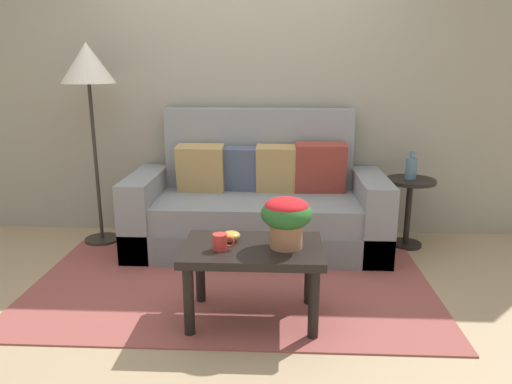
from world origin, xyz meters
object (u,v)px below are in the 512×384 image
(floor_lamp, at_px, (88,73))
(coffee_mug, at_px, (221,242))
(coffee_table, at_px, (253,259))
(couch, at_px, (258,207))
(table_vase, at_px, (411,168))
(snack_bowl, at_px, (231,236))
(side_table, at_px, (409,200))
(potted_plant, at_px, (286,216))

(floor_lamp, xyz_separation_m, coffee_mug, (1.22, -1.34, -0.92))
(coffee_table, bearing_deg, couch, 91.18)
(coffee_table, xyz_separation_m, floor_lamp, (-1.40, 1.27, 1.05))
(table_vase, bearing_deg, snack_bowl, -138.32)
(couch, bearing_deg, table_vase, 3.58)
(side_table, height_order, snack_bowl, side_table)
(coffee_mug, xyz_separation_m, snack_bowl, (0.05, 0.14, -0.01))
(side_table, relative_size, coffee_mug, 4.59)
(floor_lamp, relative_size, snack_bowl, 14.87)
(coffee_mug, bearing_deg, side_table, 43.63)
(side_table, height_order, table_vase, table_vase)
(table_vase, bearing_deg, floor_lamp, -179.21)
(couch, height_order, snack_bowl, couch)
(coffee_table, relative_size, coffee_mug, 6.44)
(potted_plant, distance_m, snack_bowl, 0.37)
(couch, relative_size, floor_lamp, 1.24)
(couch, xyz_separation_m, coffee_table, (0.03, -1.23, 0.05))
(potted_plant, height_order, coffee_mug, potted_plant)
(couch, distance_m, table_vase, 1.32)
(coffee_table, height_order, table_vase, table_vase)
(coffee_table, relative_size, snack_bowl, 7.28)
(floor_lamp, height_order, coffee_mug, floor_lamp)
(coffee_table, xyz_separation_m, side_table, (1.25, 1.29, 0.01))
(couch, relative_size, side_table, 3.56)
(coffee_table, height_order, floor_lamp, floor_lamp)
(coffee_table, distance_m, snack_bowl, 0.19)
(couch, relative_size, table_vase, 9.01)
(floor_lamp, distance_m, table_vase, 2.75)
(coffee_table, xyz_separation_m, potted_plant, (0.19, -0.01, 0.27))
(coffee_mug, bearing_deg, coffee_table, 20.19)
(potted_plant, height_order, snack_bowl, potted_plant)
(floor_lamp, height_order, snack_bowl, floor_lamp)
(coffee_mug, bearing_deg, floor_lamp, 132.31)
(coffee_table, bearing_deg, side_table, 46.08)
(coffee_mug, bearing_deg, snack_bowl, 72.36)
(couch, height_order, coffee_mug, couch)
(coffee_table, bearing_deg, potted_plant, -2.09)
(side_table, xyz_separation_m, potted_plant, (-1.05, -1.30, 0.26))
(couch, xyz_separation_m, side_table, (1.27, 0.07, 0.06))
(coffee_table, height_order, coffee_mug, coffee_mug)
(couch, bearing_deg, coffee_table, -88.82)
(potted_plant, relative_size, table_vase, 1.28)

